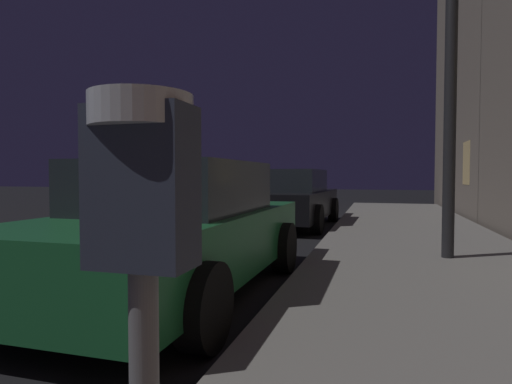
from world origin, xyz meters
The scene contains 3 objects.
parking_meter centered at (4.51, 0.62, 1.12)m, with size 0.19×0.19×1.28m.
car_green centered at (2.85, 4.04, 0.70)m, with size 2.04×4.22×1.43m.
car_black centered at (2.85, 10.37, 0.71)m, with size 2.06×4.42×1.43m.
Camera 1 is at (4.93, -0.07, 1.28)m, focal length 29.56 mm.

